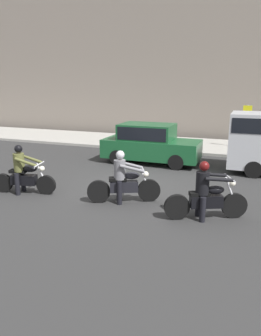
{
  "coord_description": "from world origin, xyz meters",
  "views": [
    {
      "loc": [
        3.68,
        -9.82,
        3.41
      ],
      "look_at": [
        0.24,
        -0.72,
        0.85
      ],
      "focal_mm": 34.38,
      "sensor_mm": 36.0,
      "label": 1
    }
  ],
  "objects_px": {
    "motorcycle_with_rider_gray": "(123,181)",
    "street_sign_post": "(246,122)",
    "parked_sedan_forest_green": "(150,143)",
    "motorcycle_with_rider_black_leather": "(206,196)",
    "motorcycle_with_rider_olive": "(23,174)"
  },
  "relations": [
    {
      "from": "parked_sedan_forest_green",
      "to": "motorcycle_with_rider_olive",
      "type": "bearing_deg",
      "value": -115.16
    },
    {
      "from": "motorcycle_with_rider_black_leather",
      "to": "parked_sedan_forest_green",
      "type": "relative_size",
      "value": 0.48
    },
    {
      "from": "motorcycle_with_rider_olive",
      "to": "motorcycle_with_rider_gray",
      "type": "bearing_deg",
      "value": 6.8
    },
    {
      "from": "motorcycle_with_rider_black_leather",
      "to": "motorcycle_with_rider_gray",
      "type": "bearing_deg",
      "value": 171.03
    },
    {
      "from": "motorcycle_with_rider_black_leather",
      "to": "street_sign_post",
      "type": "height_order",
      "value": "street_sign_post"
    },
    {
      "from": "motorcycle_with_rider_olive",
      "to": "motorcycle_with_rider_gray",
      "type": "distance_m",
      "value": 3.3
    },
    {
      "from": "parked_sedan_forest_green",
      "to": "motorcycle_with_rider_gray",
      "type": "bearing_deg",
      "value": -81.4
    },
    {
      "from": "motorcycle_with_rider_black_leather",
      "to": "parked_sedan_forest_green",
      "type": "bearing_deg",
      "value": 120.76
    },
    {
      "from": "motorcycle_with_rider_gray",
      "to": "street_sign_post",
      "type": "bearing_deg",
      "value": 71.62
    },
    {
      "from": "street_sign_post",
      "to": "motorcycle_with_rider_black_leather",
      "type": "bearing_deg",
      "value": -93.9
    },
    {
      "from": "motorcycle_with_rider_gray",
      "to": "street_sign_post",
      "type": "relative_size",
      "value": 0.91
    },
    {
      "from": "motorcycle_with_rider_black_leather",
      "to": "motorcycle_with_rider_olive",
      "type": "bearing_deg",
      "value": -179.95
    },
    {
      "from": "parked_sedan_forest_green",
      "to": "motorcycle_with_rider_black_leather",
      "type": "bearing_deg",
      "value": -59.24
    },
    {
      "from": "motorcycle_with_rider_olive",
      "to": "motorcycle_with_rider_black_leather",
      "type": "height_order",
      "value": "motorcycle_with_rider_olive"
    },
    {
      "from": "parked_sedan_forest_green",
      "to": "street_sign_post",
      "type": "height_order",
      "value": "street_sign_post"
    }
  ]
}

